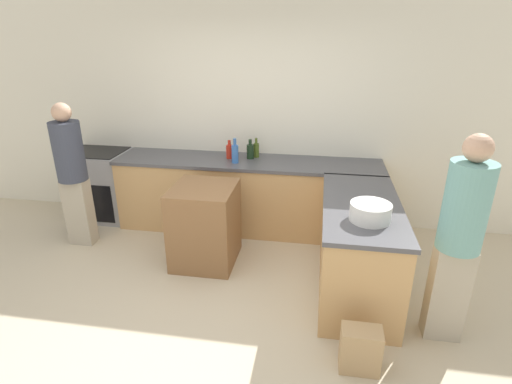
{
  "coord_description": "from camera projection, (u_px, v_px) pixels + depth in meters",
  "views": [
    {
      "loc": [
        0.85,
        -2.8,
        2.31
      ],
      "look_at": [
        0.29,
        0.59,
        0.93
      ],
      "focal_mm": 28.0,
      "sensor_mm": 36.0,
      "label": 1
    }
  ],
  "objects": [
    {
      "name": "ground_plane",
      "position": [
        214.0,
        311.0,
        3.55
      ],
      "size": [
        14.0,
        14.0,
        0.0
      ],
      "primitive_type": "plane",
      "color": "beige"
    },
    {
      "name": "wall_back",
      "position": [
        253.0,
        116.0,
        4.92
      ],
      "size": [
        8.0,
        0.06,
        2.7
      ],
      "color": "silver",
      "rests_on": "ground_plane"
    },
    {
      "name": "counter_back",
      "position": [
        248.0,
        195.0,
        4.93
      ],
      "size": [
        3.19,
        0.68,
        0.89
      ],
      "color": "tan",
      "rests_on": "ground_plane"
    },
    {
      "name": "counter_peninsula",
      "position": [
        358.0,
        246.0,
        3.74
      ],
      "size": [
        0.69,
        1.57,
        0.89
      ],
      "color": "tan",
      "rests_on": "ground_plane"
    },
    {
      "name": "range_oven",
      "position": [
        101.0,
        185.0,
        5.24
      ],
      "size": [
        0.74,
        0.63,
        0.9
      ],
      "color": "#99999E",
      "rests_on": "ground_plane"
    },
    {
      "name": "island_table",
      "position": [
        205.0,
        225.0,
        4.2
      ],
      "size": [
        0.64,
        0.68,
        0.85
      ],
      "color": "brown",
      "rests_on": "ground_plane"
    },
    {
      "name": "mixing_bowl",
      "position": [
        370.0,
        212.0,
        3.22
      ],
      "size": [
        0.33,
        0.33,
        0.15
      ],
      "color": "white",
      "rests_on": "counter_peninsula"
    },
    {
      "name": "wine_bottle_dark",
      "position": [
        250.0,
        151.0,
        4.79
      ],
      "size": [
        0.08,
        0.08,
        0.24
      ],
      "color": "black",
      "rests_on": "counter_back"
    },
    {
      "name": "water_bottle_blue",
      "position": [
        235.0,
        153.0,
        4.64
      ],
      "size": [
        0.08,
        0.08,
        0.29
      ],
      "color": "#386BB7",
      "rests_on": "counter_back"
    },
    {
      "name": "olive_oil_bottle",
      "position": [
        256.0,
        150.0,
        4.86
      ],
      "size": [
        0.07,
        0.07,
        0.23
      ],
      "color": "#475B1E",
      "rests_on": "counter_back"
    },
    {
      "name": "hot_sauce_bottle",
      "position": [
        230.0,
        151.0,
        4.81
      ],
      "size": [
        0.08,
        0.08,
        0.22
      ],
      "color": "red",
      "rests_on": "counter_back"
    },
    {
      "name": "person_by_range",
      "position": [
        72.0,
        171.0,
        4.4
      ],
      "size": [
        0.31,
        0.31,
        1.64
      ],
      "color": "#ADA38E",
      "rests_on": "ground_plane"
    },
    {
      "name": "person_at_peninsula",
      "position": [
        460.0,
        235.0,
        2.95
      ],
      "size": [
        0.31,
        0.31,
        1.68
      ],
      "color": "#ADA38E",
      "rests_on": "ground_plane"
    },
    {
      "name": "paper_bag",
      "position": [
        360.0,
        349.0,
        2.89
      ],
      "size": [
        0.29,
        0.18,
        0.35
      ],
      "color": "tan",
      "rests_on": "ground_plane"
    }
  ]
}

